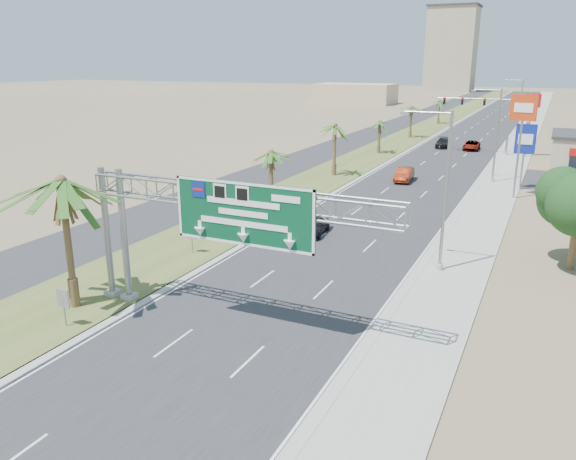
% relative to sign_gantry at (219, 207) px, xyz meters
% --- Properties ---
extents(ground, '(600.00, 600.00, 0.00)m').
position_rel_sign_gantry_xyz_m(ground, '(1.06, -9.93, -6.06)').
color(ground, '#8C7A59').
rests_on(ground, ground).
extents(road, '(12.00, 300.00, 0.02)m').
position_rel_sign_gantry_xyz_m(road, '(1.06, 100.07, -6.05)').
color(road, '#28282B').
rests_on(road, ground).
extents(sidewalk_right, '(4.00, 300.00, 0.10)m').
position_rel_sign_gantry_xyz_m(sidewalk_right, '(9.56, 100.07, -6.01)').
color(sidewalk_right, '#9E9B93').
rests_on(sidewalk_right, ground).
extents(median_grass, '(7.00, 300.00, 0.12)m').
position_rel_sign_gantry_xyz_m(median_grass, '(-8.94, 100.07, -6.00)').
color(median_grass, '#485B28').
rests_on(median_grass, ground).
extents(opposing_road, '(8.00, 300.00, 0.02)m').
position_rel_sign_gantry_xyz_m(opposing_road, '(-15.94, 100.07, -6.05)').
color(opposing_road, '#28282B').
rests_on(opposing_road, ground).
extents(sign_gantry, '(16.75, 1.24, 7.50)m').
position_rel_sign_gantry_xyz_m(sign_gantry, '(0.00, 0.00, 0.00)').
color(sign_gantry, gray).
rests_on(sign_gantry, ground).
extents(palm_near, '(5.70, 5.70, 8.35)m').
position_rel_sign_gantry_xyz_m(palm_near, '(-8.14, -1.93, 0.87)').
color(palm_near, brown).
rests_on(palm_near, ground).
extents(palm_row_b, '(3.99, 3.99, 5.95)m').
position_rel_sign_gantry_xyz_m(palm_row_b, '(-8.44, 22.07, -1.16)').
color(palm_row_b, brown).
rests_on(palm_row_b, ground).
extents(palm_row_c, '(3.99, 3.99, 6.75)m').
position_rel_sign_gantry_xyz_m(palm_row_c, '(-8.44, 38.07, -0.39)').
color(palm_row_c, brown).
rests_on(palm_row_c, ground).
extents(palm_row_d, '(3.99, 3.99, 5.45)m').
position_rel_sign_gantry_xyz_m(palm_row_d, '(-8.44, 56.07, -1.64)').
color(palm_row_d, brown).
rests_on(palm_row_d, ground).
extents(palm_row_e, '(3.99, 3.99, 6.15)m').
position_rel_sign_gantry_xyz_m(palm_row_e, '(-8.44, 75.07, -0.97)').
color(palm_row_e, brown).
rests_on(palm_row_e, ground).
extents(palm_row_f, '(3.99, 3.99, 5.75)m').
position_rel_sign_gantry_xyz_m(palm_row_f, '(-8.44, 100.07, -1.35)').
color(palm_row_f, brown).
rests_on(palm_row_f, ground).
extents(streetlight_near, '(3.27, 0.44, 10.00)m').
position_rel_sign_gantry_xyz_m(streetlight_near, '(8.36, 12.07, -1.36)').
color(streetlight_near, gray).
rests_on(streetlight_near, ground).
extents(streetlight_mid, '(3.27, 0.44, 10.00)m').
position_rel_sign_gantry_xyz_m(streetlight_mid, '(8.36, 42.07, -1.36)').
color(streetlight_mid, gray).
rests_on(streetlight_mid, ground).
extents(streetlight_far, '(3.27, 0.44, 10.00)m').
position_rel_sign_gantry_xyz_m(streetlight_far, '(8.36, 78.07, -1.36)').
color(streetlight_far, gray).
rests_on(streetlight_far, ground).
extents(signal_mast, '(10.28, 0.71, 8.00)m').
position_rel_sign_gantry_xyz_m(signal_mast, '(6.23, 62.05, -1.21)').
color(signal_mast, gray).
rests_on(signal_mast, ground).
extents(median_signback_a, '(0.75, 0.08, 2.08)m').
position_rel_sign_gantry_xyz_m(median_signback_a, '(-6.74, -3.93, -4.61)').
color(median_signback_a, gray).
rests_on(median_signback_a, ground).
extents(median_signback_b, '(0.75, 0.08, 2.08)m').
position_rel_sign_gantry_xyz_m(median_signback_b, '(-7.44, 8.07, -4.61)').
color(median_signback_b, gray).
rests_on(median_signback_b, ground).
extents(tower_distant, '(20.00, 16.00, 35.00)m').
position_rel_sign_gantry_xyz_m(tower_distant, '(-30.94, 240.07, 11.44)').
color(tower_distant, tan).
rests_on(tower_distant, ground).
extents(building_distant_left, '(24.00, 14.00, 6.00)m').
position_rel_sign_gantry_xyz_m(building_distant_left, '(-43.94, 150.07, -3.06)').
color(building_distant_left, tan).
rests_on(building_distant_left, ground).
extents(car_left_lane, '(2.11, 4.32, 1.42)m').
position_rel_sign_gantry_xyz_m(car_left_lane, '(-1.68, 16.07, -5.35)').
color(car_left_lane, black).
rests_on(car_left_lane, ground).
extents(car_mid_lane, '(1.98, 4.76, 1.53)m').
position_rel_sign_gantry_xyz_m(car_mid_lane, '(-0.35, 38.56, -5.29)').
color(car_mid_lane, maroon).
rests_on(car_mid_lane, ground).
extents(car_right_lane, '(2.39, 4.89, 1.34)m').
position_rel_sign_gantry_xyz_m(car_right_lane, '(3.13, 65.47, -5.39)').
color(car_right_lane, gray).
rests_on(car_right_lane, ground).
extents(car_far, '(2.42, 5.01, 1.41)m').
position_rel_sign_gantry_xyz_m(car_far, '(-1.23, 66.15, -5.35)').
color(car_far, black).
rests_on(car_far, ground).
extents(pole_sign_red_near, '(2.41, 0.79, 10.05)m').
position_rel_sign_gantry_xyz_m(pole_sign_red_near, '(11.26, 35.03, 1.92)').
color(pole_sign_red_near, gray).
rests_on(pole_sign_red_near, ground).
extents(pole_sign_blue, '(2.01, 0.42, 6.91)m').
position_rel_sign_gantry_xyz_m(pole_sign_blue, '(11.54, 39.68, -1.07)').
color(pole_sign_blue, gray).
rests_on(pole_sign_blue, ground).
extents(pole_sign_red_far, '(2.22, 0.53, 8.76)m').
position_rel_sign_gantry_xyz_m(pole_sign_red_far, '(10.86, 62.12, 0.87)').
color(pole_sign_red_far, gray).
rests_on(pole_sign_red_far, ground).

